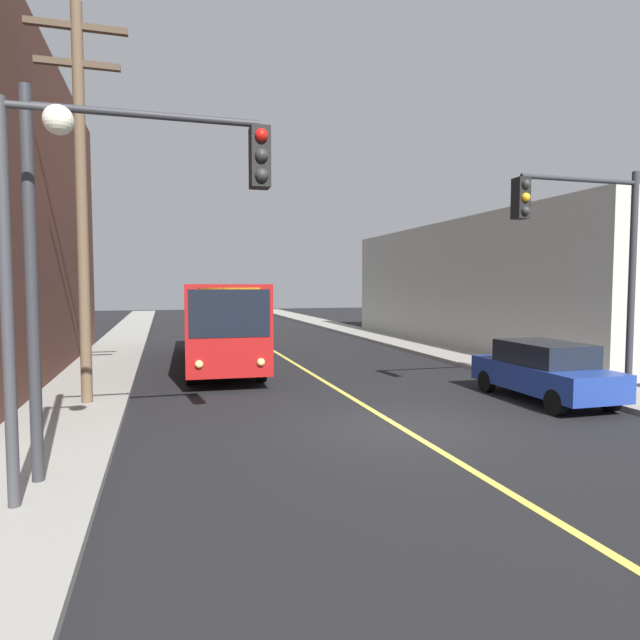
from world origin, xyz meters
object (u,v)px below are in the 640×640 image
object	(u,v)px
street_lamp_left	(23,243)
city_bus	(219,319)
utility_pole_near	(81,186)
traffic_signal_left_corner	(137,214)
traffic_signal_right_corner	(586,241)
fire_hydrant	(509,357)
parked_car_blue	(544,370)

from	to	relation	value
street_lamp_left	city_bus	bearing A→B (deg)	74.11
utility_pole_near	traffic_signal_left_corner	bearing A→B (deg)	-75.08
traffic_signal_right_corner	fire_hydrant	xyz separation A→B (m)	(1.44, 5.16, -3.72)
traffic_signal_left_corner	traffic_signal_right_corner	distance (m)	11.11
city_bus	utility_pole_near	size ratio (longest dim) A/B	1.22
traffic_signal_right_corner	street_lamp_left	world-z (taller)	traffic_signal_right_corner
parked_car_blue	traffic_signal_right_corner	distance (m)	3.60
traffic_signal_left_corner	traffic_signal_right_corner	bearing A→B (deg)	12.97
traffic_signal_right_corner	utility_pole_near	bearing A→B (deg)	164.66
utility_pole_near	fire_hydrant	world-z (taller)	utility_pole_near
traffic_signal_left_corner	fire_hydrant	world-z (taller)	traffic_signal_left_corner
fire_hydrant	city_bus	bearing A→B (deg)	152.69
city_bus	street_lamp_left	size ratio (longest dim) A/B	2.23
traffic_signal_right_corner	fire_hydrant	size ratio (longest dim) A/B	7.14
city_bus	traffic_signal_right_corner	bearing A→B (deg)	-50.75
fire_hydrant	street_lamp_left	bearing A→B (deg)	-147.76
utility_pole_near	parked_car_blue	bearing A→B (deg)	-11.99
street_lamp_left	parked_car_blue	bearing A→B (deg)	20.24
utility_pole_near	traffic_signal_left_corner	world-z (taller)	utility_pole_near
city_bus	parked_car_blue	world-z (taller)	city_bus
utility_pole_near	traffic_signal_right_corner	world-z (taller)	utility_pole_near
parked_car_blue	street_lamp_left	world-z (taller)	street_lamp_left
traffic_signal_right_corner	street_lamp_left	xyz separation A→B (m)	(-12.24, -3.47, -0.56)
parked_car_blue	traffic_signal_left_corner	world-z (taller)	traffic_signal_left_corner
traffic_signal_left_corner	street_lamp_left	bearing A→B (deg)	-145.51
parked_car_blue	utility_pole_near	size ratio (longest dim) A/B	0.44
city_bus	fire_hydrant	bearing A→B (deg)	-27.31
parked_car_blue	utility_pole_near	world-z (taller)	utility_pole_near
utility_pole_near	street_lamp_left	world-z (taller)	utility_pole_near
parked_car_blue	traffic_signal_left_corner	distance (m)	11.42
utility_pole_near	traffic_signal_left_corner	distance (m)	6.25
city_bus	parked_car_blue	distance (m)	12.25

